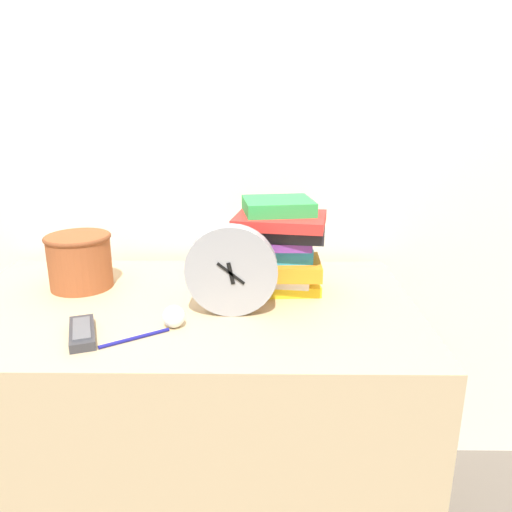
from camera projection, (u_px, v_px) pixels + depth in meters
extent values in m
cube|color=silver|center=(197.00, 115.00, 1.52)|extent=(6.00, 0.04, 2.40)
cube|color=tan|center=(189.00, 429.00, 1.38)|extent=(1.17, 0.68, 0.75)
cylinder|color=#99999E|center=(231.00, 270.00, 1.17)|extent=(0.22, 0.04, 0.22)
cylinder|color=white|center=(231.00, 272.00, 1.16)|extent=(0.19, 0.01, 0.19)
cube|color=black|center=(231.00, 273.00, 1.15)|extent=(0.02, 0.01, 0.05)
cube|color=black|center=(231.00, 273.00, 1.15)|extent=(0.07, 0.01, 0.05)
cylinder|color=black|center=(231.00, 273.00, 1.15)|extent=(0.01, 0.00, 0.01)
cube|color=yellow|center=(280.00, 285.00, 1.35)|extent=(0.21, 0.14, 0.03)
cube|color=white|center=(276.00, 277.00, 1.33)|extent=(0.19, 0.14, 0.02)
cube|color=orange|center=(275.00, 267.00, 1.32)|extent=(0.24, 0.16, 0.04)
cube|color=#2D9ED1|center=(275.00, 250.00, 1.33)|extent=(0.19, 0.15, 0.04)
cube|color=#7A3899|center=(277.00, 240.00, 1.32)|extent=(0.17, 0.18, 0.02)
cube|color=#232328|center=(284.00, 230.00, 1.31)|extent=(0.23, 0.19, 0.03)
cube|color=red|center=(280.00, 220.00, 1.28)|extent=(0.25, 0.21, 0.03)
cube|color=green|center=(278.00, 206.00, 1.30)|extent=(0.20, 0.18, 0.04)
cylinder|color=#994C28|center=(80.00, 261.00, 1.35)|extent=(0.17, 0.17, 0.15)
torus|color=brown|center=(77.00, 237.00, 1.33)|extent=(0.18, 0.18, 0.01)
cube|color=#333338|center=(82.00, 333.00, 1.08)|extent=(0.10, 0.16, 0.02)
cube|color=#59595E|center=(82.00, 328.00, 1.08)|extent=(0.07, 0.12, 0.00)
sphere|color=white|center=(175.00, 316.00, 1.12)|extent=(0.05, 0.05, 0.05)
cylinder|color=navy|center=(135.00, 338.00, 1.07)|extent=(0.13, 0.09, 0.01)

